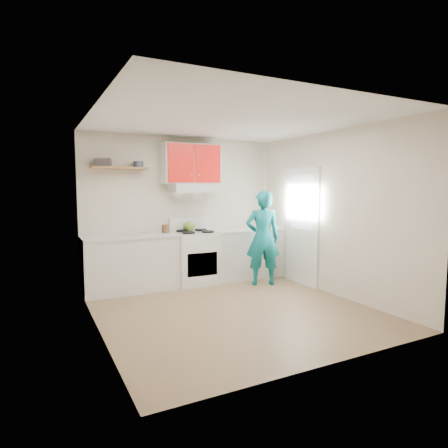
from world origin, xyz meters
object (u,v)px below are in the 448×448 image
crock (166,229)px  tin (138,164)px  person (263,238)px  kettle (189,226)px  stove (195,258)px

crock → tin: bearing=169.2°
crock → person: person is taller
tin → crock: bearing=-10.8°
crock → kettle: bearing=5.2°
stove → tin: 1.89m
stove → person: bearing=-31.1°
crock → person: size_ratio=0.10×
tin → crock: size_ratio=0.99×
kettle → person: size_ratio=0.13×
tin → person: size_ratio=0.10×
tin → crock: (0.43, -0.08, -1.11)m
kettle → crock: 0.46m
stove → kettle: bearing=108.5°
tin → kettle: tin is taller
person → crock: bearing=-3.8°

